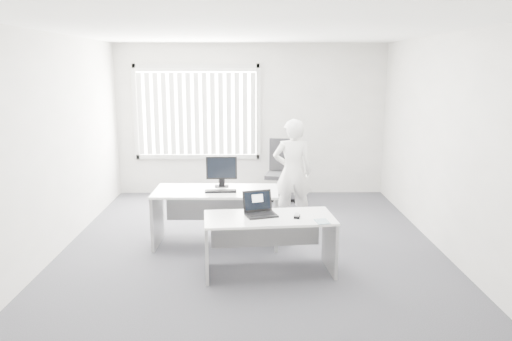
{
  "coord_description": "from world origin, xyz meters",
  "views": [
    {
      "loc": [
        -0.01,
        -6.31,
        2.39
      ],
      "look_at": [
        0.06,
        0.15,
        1.03
      ],
      "focal_mm": 35.0,
      "sensor_mm": 36.0,
      "label": 1
    }
  ],
  "objects_px": {
    "person": "(293,172)",
    "monitor": "(222,171)",
    "laptop": "(261,205)",
    "office_chair": "(281,183)",
    "desk_far": "(216,205)",
    "desk_near": "(269,232)"
  },
  "relations": [
    {
      "from": "person",
      "to": "monitor",
      "type": "relative_size",
      "value": 3.83
    },
    {
      "from": "person",
      "to": "laptop",
      "type": "bearing_deg",
      "value": 72.75
    },
    {
      "from": "office_chair",
      "to": "laptop",
      "type": "distance_m",
      "value": 3.17
    },
    {
      "from": "desk_far",
      "to": "person",
      "type": "distance_m",
      "value": 1.42
    },
    {
      "from": "office_chair",
      "to": "monitor",
      "type": "relative_size",
      "value": 2.63
    },
    {
      "from": "office_chair",
      "to": "monitor",
      "type": "height_order",
      "value": "monitor"
    },
    {
      "from": "desk_near",
      "to": "laptop",
      "type": "bearing_deg",
      "value": 158.67
    },
    {
      "from": "person",
      "to": "monitor",
      "type": "height_order",
      "value": "person"
    },
    {
      "from": "person",
      "to": "monitor",
      "type": "distance_m",
      "value": 1.24
    },
    {
      "from": "desk_near",
      "to": "desk_far",
      "type": "xyz_separation_m",
      "value": [
        -0.68,
        0.97,
        0.05
      ]
    },
    {
      "from": "desk_far",
      "to": "laptop",
      "type": "distance_m",
      "value": 1.15
    },
    {
      "from": "office_chair",
      "to": "laptop",
      "type": "height_order",
      "value": "office_chair"
    },
    {
      "from": "desk_near",
      "to": "person",
      "type": "bearing_deg",
      "value": 71.69
    },
    {
      "from": "desk_far",
      "to": "monitor",
      "type": "relative_size",
      "value": 3.93
    },
    {
      "from": "desk_near",
      "to": "monitor",
      "type": "bearing_deg",
      "value": 112.21
    },
    {
      "from": "desk_near",
      "to": "monitor",
      "type": "xyz_separation_m",
      "value": [
        -0.61,
        1.17,
        0.48
      ]
    },
    {
      "from": "desk_near",
      "to": "laptop",
      "type": "relative_size",
      "value": 4.43
    },
    {
      "from": "desk_near",
      "to": "person",
      "type": "distance_m",
      "value": 1.91
    },
    {
      "from": "person",
      "to": "monitor",
      "type": "bearing_deg",
      "value": 31.17
    },
    {
      "from": "desk_near",
      "to": "person",
      "type": "relative_size",
      "value": 0.95
    },
    {
      "from": "laptop",
      "to": "desk_near",
      "type": "bearing_deg",
      "value": -32.85
    },
    {
      "from": "desk_far",
      "to": "laptop",
      "type": "height_order",
      "value": "laptop"
    }
  ]
}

